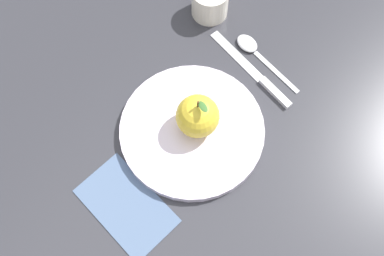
# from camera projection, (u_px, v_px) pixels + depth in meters

# --- Properties ---
(ground_plane) EXTENTS (2.40, 2.40, 0.00)m
(ground_plane) POSITION_uv_depth(u_px,v_px,m) (196.00, 120.00, 0.82)
(ground_plane) COLOR #2D2D33
(dinner_plate) EXTENTS (0.27, 0.27, 0.02)m
(dinner_plate) POSITION_uv_depth(u_px,v_px,m) (192.00, 130.00, 0.80)
(dinner_plate) COLOR silver
(dinner_plate) RESTS_ON ground_plane
(apple) EXTENTS (0.08, 0.08, 0.09)m
(apple) POSITION_uv_depth(u_px,v_px,m) (198.00, 116.00, 0.76)
(apple) COLOR gold
(apple) RESTS_ON dinner_plate
(cup) EXTENTS (0.08, 0.08, 0.07)m
(cup) POSITION_uv_depth(u_px,v_px,m) (210.00, 1.00, 0.89)
(cup) COLOR silver
(cup) RESTS_ON ground_plane
(knife) EXTENTS (0.22, 0.07, 0.01)m
(knife) POSITION_uv_depth(u_px,v_px,m) (257.00, 75.00, 0.86)
(knife) COLOR silver
(knife) RESTS_ON ground_plane
(spoon) EXTENTS (0.17, 0.06, 0.01)m
(spoon) POSITION_uv_depth(u_px,v_px,m) (253.00, 49.00, 0.88)
(spoon) COLOR silver
(spoon) RESTS_ON ground_plane
(linen_napkin) EXTENTS (0.19, 0.13, 0.00)m
(linen_napkin) POSITION_uv_depth(u_px,v_px,m) (127.00, 206.00, 0.76)
(linen_napkin) COLOR slate
(linen_napkin) RESTS_ON ground_plane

